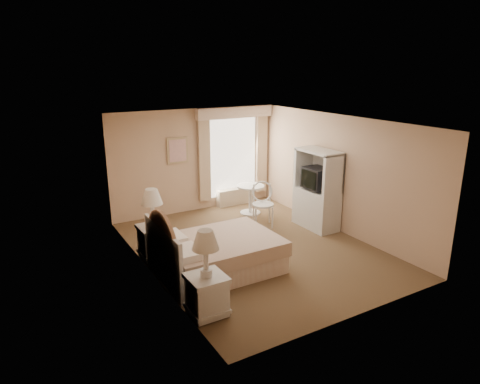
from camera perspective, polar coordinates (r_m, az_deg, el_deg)
room at (r=8.10m, az=2.02°, el=0.61°), size 4.21×5.51×2.51m
window at (r=10.82m, az=-0.77°, el=5.18°), size 2.05×0.22×2.51m
framed_art at (r=10.19m, az=-8.33°, el=5.50°), size 0.52×0.04×0.62m
bed at (r=7.51m, az=-3.46°, el=-8.21°), size 2.06×1.55×1.37m
nightstand_near at (r=6.22m, az=-4.49°, el=-12.18°), size 0.53×0.53×1.29m
nightstand_far at (r=8.10m, az=-11.43°, el=-5.35°), size 0.54×0.54×1.32m
round_table at (r=10.33m, az=1.40°, el=-0.36°), size 0.67×0.67×0.71m
cafe_chair at (r=9.55m, az=3.03°, el=-1.13°), size 0.63×0.63×0.99m
armoire at (r=9.53m, az=10.23°, el=-0.48°), size 0.53×1.05×1.75m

